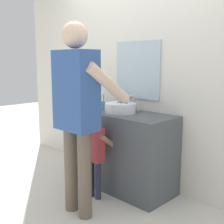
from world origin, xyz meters
The scene contains 8 objects.
ground_plane centered at (0.00, 0.00, 0.00)m, with size 14.00×14.00×0.00m, color silver.
back_wall centered at (0.00, 0.62, 1.35)m, with size 4.40×0.10×2.70m.
vanity_cabinet centered at (0.00, 0.30, 0.43)m, with size 1.23×0.54×0.87m, color #4C5156.
sink_basin centered at (0.00, 0.28, 0.92)m, with size 0.34×0.34×0.11m.
faucet centered at (0.00, 0.49, 0.95)m, with size 0.18×0.14×0.18m.
toothbrush_cup centered at (-0.30, 0.30, 0.92)m, with size 0.07×0.07×0.21m.
child_toddler centered at (0.00, -0.10, 0.53)m, with size 0.27×0.27×0.89m.
adult_parent centered at (0.13, -0.42, 1.06)m, with size 0.55×0.57×1.77m.
Camera 1 is at (2.17, -2.05, 1.42)m, focal length 46.80 mm.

